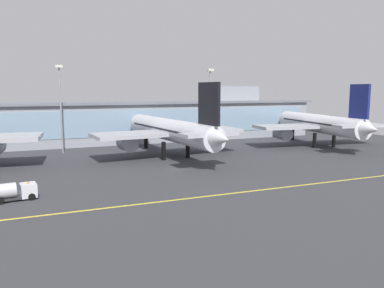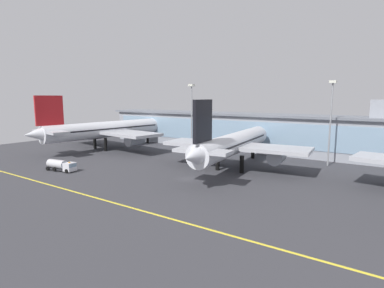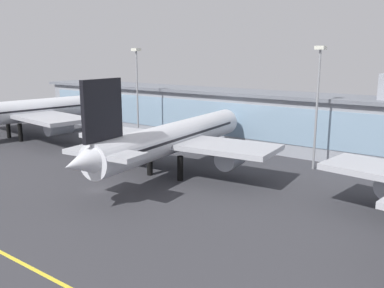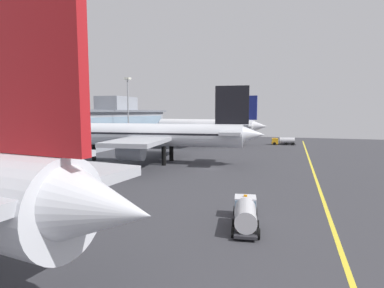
{
  "view_description": "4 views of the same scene",
  "coord_description": "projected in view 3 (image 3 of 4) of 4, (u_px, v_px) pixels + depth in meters",
  "views": [
    {
      "loc": [
        -27.85,
        -76.92,
        17.33
      ],
      "look_at": [
        7.38,
        8.36,
        4.17
      ],
      "focal_mm": 35.42,
      "sensor_mm": 36.0,
      "label": 1
    },
    {
      "loc": [
        42.18,
        -59.61,
        19.5
      ],
      "look_at": [
        -9.62,
        15.45,
        5.76
      ],
      "focal_mm": 29.18,
      "sensor_mm": 36.0,
      "label": 2
    },
    {
      "loc": [
        53.27,
        -44.39,
        22.38
      ],
      "look_at": [
        9.5,
        14.17,
        6.71
      ],
      "focal_mm": 38.98,
      "sensor_mm": 36.0,
      "label": 3
    },
    {
      "loc": [
        -66.87,
        -17.33,
        12.88
      ],
      "look_at": [
        7.2,
        6.71,
        4.73
      ],
      "focal_mm": 28.93,
      "sensor_mm": 36.0,
      "label": 4
    }
  ],
  "objects": [
    {
      "name": "ground_plane",
      "position": [
        97.0,
        190.0,
        70.63
      ],
      "size": [
        191.7,
        191.7,
        0.0
      ],
      "primitive_type": "plane",
      "color": "#38383D"
    },
    {
      "name": "airliner_near_left",
      "position": [
        26.0,
        111.0,
        113.32
      ],
      "size": [
        48.31,
        60.18,
        20.01
      ],
      "rotation": [
        0.0,
        0.0,
        1.46
      ],
      "color": "black",
      "rests_on": "ground"
    },
    {
      "name": "airliner_near_right",
      "position": [
        174.0,
        138.0,
        78.82
      ],
      "size": [
        40.5,
        53.93,
        19.0
      ],
      "rotation": [
        0.0,
        0.0,
        1.68
      ],
      "color": "black",
      "rests_on": "ground"
    },
    {
      "name": "terminal_building",
      "position": [
        245.0,
        116.0,
        105.02
      ],
      "size": [
        139.93,
        14.0,
        18.75
      ],
      "color": "#9399A3",
      "rests_on": "ground"
    },
    {
      "name": "apron_light_mast_west",
      "position": [
        318.0,
        90.0,
        80.1
      ],
      "size": [
        1.8,
        1.8,
        24.06
      ],
      "color": "gray",
      "rests_on": "ground"
    },
    {
      "name": "apron_light_mast_centre",
      "position": [
        137.0,
        82.0,
        105.2
      ],
      "size": [
        1.8,
        1.8,
        24.0
      ],
      "color": "gray",
      "rests_on": "ground"
    }
  ]
}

